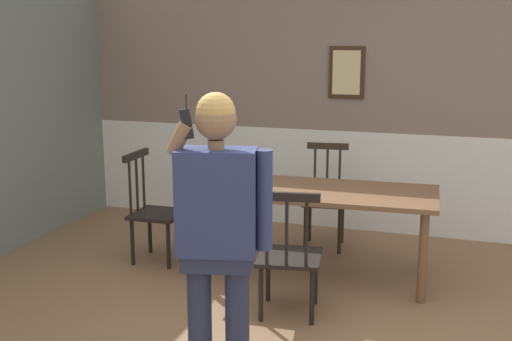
# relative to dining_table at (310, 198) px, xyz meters

# --- Properties ---
(room_back_partition) EXTENTS (6.17, 0.17, 2.63)m
(room_back_partition) POSITION_rel_dining_table_xyz_m (0.17, 1.50, 0.58)
(room_back_partition) COLOR gray
(room_back_partition) RESTS_ON ground_plane
(dining_table) EXTENTS (2.13, 0.95, 0.77)m
(dining_table) POSITION_rel_dining_table_xyz_m (0.00, 0.00, 0.00)
(dining_table) COLOR brown
(dining_table) RESTS_ON ground_plane
(chair_near_window) EXTENTS (0.53, 0.53, 0.97)m
(chair_near_window) POSITION_rel_dining_table_xyz_m (0.04, -0.82, -0.22)
(chair_near_window) COLOR black
(chair_near_window) RESTS_ON ground_plane
(chair_by_doorway) EXTENTS (0.45, 0.45, 1.00)m
(chair_by_doorway) POSITION_rel_dining_table_xyz_m (-1.43, -0.06, -0.21)
(chair_by_doorway) COLOR black
(chair_by_doorway) RESTS_ON ground_plane
(chair_at_table_head) EXTENTS (0.45, 0.45, 1.00)m
(chair_at_table_head) POSITION_rel_dining_table_xyz_m (-0.04, 0.81, -0.21)
(chair_at_table_head) COLOR #2D2319
(chair_at_table_head) RESTS_ON ground_plane
(person_figure) EXTENTS (0.57, 0.33, 1.74)m
(person_figure) POSITION_rel_dining_table_xyz_m (-0.07, -1.90, 0.33)
(person_figure) COLOR #282E49
(person_figure) RESTS_ON ground_plane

